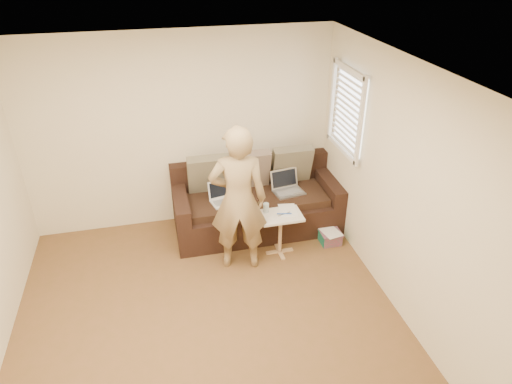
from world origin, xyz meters
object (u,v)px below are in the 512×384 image
at_px(laptop_silver, 289,193).
at_px(side_table, 280,234).
at_px(person, 238,200).
at_px(striped_box, 330,237).
at_px(laptop_white, 226,202).
at_px(sofa, 257,201).
at_px(drinking_glass, 266,208).

relative_size(laptop_silver, side_table, 0.69).
xyz_separation_m(laptop_silver, person, (-0.82, -0.66, 0.39)).
height_order(side_table, striped_box, side_table).
xyz_separation_m(laptop_white, striped_box, (1.29, -0.47, -0.43)).
height_order(sofa, person, person).
bearing_deg(sofa, person, -118.47).
relative_size(laptop_white, side_table, 0.64).
bearing_deg(laptop_white, side_table, -54.03).
relative_size(laptop_silver, person, 0.22).
xyz_separation_m(side_table, striped_box, (0.70, 0.05, -0.20)).
distance_m(sofa, laptop_silver, 0.44).
xyz_separation_m(laptop_silver, side_table, (-0.28, -0.56, -0.24)).
xyz_separation_m(sofa, laptop_silver, (0.43, -0.06, 0.10)).
bearing_deg(striped_box, sofa, 145.92).
bearing_deg(person, side_table, -159.20).
bearing_deg(laptop_white, drinking_glass, -56.96).
relative_size(laptop_silver, striped_box, 1.43).
xyz_separation_m(laptop_white, person, (0.05, -0.62, 0.39)).
height_order(laptop_white, person, person).
distance_m(sofa, drinking_glass, 0.56).
bearing_deg(sofa, drinking_glass, -91.11).
distance_m(sofa, laptop_white, 0.46).
bearing_deg(laptop_silver, side_table, -125.70).
bearing_deg(laptop_silver, drinking_glass, -142.81).
relative_size(person, striped_box, 6.66).
height_order(drinking_glass, striped_box, drinking_glass).
relative_size(drinking_glass, striped_box, 0.44).
bearing_deg(drinking_glass, laptop_white, 135.69).
distance_m(laptop_silver, laptop_white, 0.87).
relative_size(side_table, drinking_glass, 4.73).
distance_m(drinking_glass, striped_box, 1.02).
relative_size(laptop_silver, laptop_white, 1.08).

